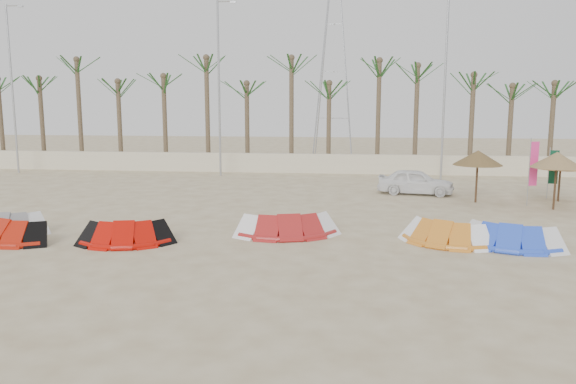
# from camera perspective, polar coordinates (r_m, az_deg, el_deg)

# --- Properties ---
(ground) EXTENTS (120.00, 120.00, 0.00)m
(ground) POSITION_cam_1_polar(r_m,az_deg,el_deg) (16.39, -2.38, -7.86)
(ground) COLOR beige
(ground) RESTS_ON ground
(boundary_wall) EXTENTS (60.00, 0.30, 1.30)m
(boundary_wall) POSITION_cam_1_polar(r_m,az_deg,el_deg) (37.79, 2.74, 2.91)
(boundary_wall) COLOR beige
(boundary_wall) RESTS_ON ground
(palm_line) EXTENTS (52.00, 4.00, 7.70)m
(palm_line) POSITION_cam_1_polar(r_m,az_deg,el_deg) (39.05, 3.95, 11.62)
(palm_line) COLOR brown
(palm_line) RESTS_ON ground
(lamp_a) EXTENTS (1.25, 0.14, 11.00)m
(lamp_a) POSITION_cam_1_polar(r_m,az_deg,el_deg) (41.97, -26.19, 9.62)
(lamp_a) COLOR #A5A8AD
(lamp_a) RESTS_ON ground
(lamp_b) EXTENTS (1.25, 0.14, 11.00)m
(lamp_b) POSITION_cam_1_polar(r_m,az_deg,el_deg) (36.47, -6.97, 10.68)
(lamp_b) COLOR #A5A8AD
(lamp_b) RESTS_ON ground
(lamp_c) EXTENTS (1.25, 0.14, 11.00)m
(lamp_c) POSITION_cam_1_polar(r_m,az_deg,el_deg) (35.93, 15.70, 10.43)
(lamp_c) COLOR #A5A8AD
(lamp_c) RESTS_ON ground
(pylon) EXTENTS (3.00, 3.00, 14.00)m
(pylon) POSITION_cam_1_polar(r_m,az_deg,el_deg) (43.77, 4.55, 2.90)
(pylon) COLOR #A5A8AD
(pylon) RESTS_ON ground
(kite_grey) EXTENTS (3.30, 2.12, 0.90)m
(kite_grey) POSITION_cam_1_polar(r_m,az_deg,el_deg) (23.03, -26.59, -2.77)
(kite_grey) COLOR gray
(kite_grey) RESTS_ON ground
(kite_red_left) EXTENTS (3.55, 2.35, 0.90)m
(kite_red_left) POSITION_cam_1_polar(r_m,az_deg,el_deg) (21.84, -26.09, -3.34)
(kite_red_left) COLOR #B01A09
(kite_red_left) RESTS_ON ground
(kite_red_mid) EXTENTS (3.40, 2.11, 0.90)m
(kite_red_mid) POSITION_cam_1_polar(r_m,az_deg,el_deg) (20.05, -15.85, -3.80)
(kite_red_mid) COLOR #BB0D04
(kite_red_mid) RESTS_ON ground
(kite_red_right) EXTENTS (3.91, 2.32, 0.90)m
(kite_red_right) POSITION_cam_1_polar(r_m,az_deg,el_deg) (20.51, 0.06, -3.14)
(kite_red_right) COLOR #A91F1E
(kite_red_right) RESTS_ON ground
(kite_orange) EXTENTS (3.55, 2.65, 0.90)m
(kite_orange) POSITION_cam_1_polar(r_m,az_deg,el_deg) (20.03, 15.45, -3.79)
(kite_orange) COLOR orange
(kite_orange) RESTS_ON ground
(kite_blue) EXTENTS (3.64, 2.46, 0.90)m
(kite_blue) POSITION_cam_1_polar(r_m,az_deg,el_deg) (20.23, 21.46, -3.97)
(kite_blue) COLOR blue
(kite_blue) RESTS_ON ground
(parasol_left) EXTENTS (2.32, 2.32, 2.51)m
(parasol_left) POSITION_cam_1_polar(r_m,az_deg,el_deg) (28.11, 18.73, 3.31)
(parasol_left) COLOR #4C331E
(parasol_left) RESTS_ON ground
(parasol_mid) EXTENTS (2.25, 2.25, 2.60)m
(parasol_mid) POSITION_cam_1_polar(r_m,az_deg,el_deg) (27.55, 25.66, 2.96)
(parasol_mid) COLOR #4C331E
(parasol_mid) RESTS_ON ground
(parasol_right) EXTENTS (2.25, 2.25, 2.29)m
(parasol_right) POSITION_cam_1_polar(r_m,az_deg,el_deg) (29.93, 25.99, 2.79)
(parasol_right) COLOR #4C331E
(parasol_right) RESTS_ON ground
(flag_pink) EXTENTS (0.44, 0.14, 3.14)m
(flag_pink) POSITION_cam_1_polar(r_m,az_deg,el_deg) (28.18, 23.65, 2.45)
(flag_pink) COLOR #A5A8AD
(flag_pink) RESTS_ON ground
(flag_green) EXTENTS (0.45, 0.12, 2.56)m
(flag_green) POSITION_cam_1_polar(r_m,az_deg,el_deg) (30.70, 25.27, 2.19)
(flag_green) COLOR #A5A8AD
(flag_green) RESTS_ON ground
(car) EXTENTS (4.07, 2.14, 1.32)m
(car) POSITION_cam_1_polar(r_m,az_deg,el_deg) (29.92, 12.84, 1.03)
(car) COLOR white
(car) RESTS_ON ground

